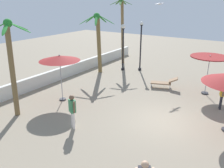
% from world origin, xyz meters
% --- Properties ---
extents(ground_plane, '(56.00, 56.00, 0.00)m').
position_xyz_m(ground_plane, '(0.00, 0.00, 0.00)').
color(ground_plane, gray).
extents(boundary_wall, '(25.20, 0.30, 0.91)m').
position_xyz_m(boundary_wall, '(0.00, 9.43, 0.45)').
color(boundary_wall, silver).
rests_on(boundary_wall, ground_plane).
extents(patio_umbrella_0, '(2.41, 2.41, 2.63)m').
position_xyz_m(patio_umbrella_0, '(5.06, -0.81, 2.38)').
color(patio_umbrella_0, '#333338').
rests_on(patio_umbrella_0, ground_plane).
extents(patio_umbrella_2, '(2.43, 2.43, 2.89)m').
position_xyz_m(patio_umbrella_2, '(-0.89, 6.41, 2.66)').
color(patio_umbrella_2, '#333338').
rests_on(patio_umbrella_2, ground_plane).
extents(palm_tree_0, '(2.05, 2.13, 5.07)m').
position_xyz_m(palm_tree_0, '(-3.58, 7.06, 3.12)').
color(palm_tree_0, brown).
rests_on(palm_tree_0, ground_plane).
extents(palm_tree_1, '(2.71, 2.79, 4.95)m').
position_xyz_m(palm_tree_1, '(5.07, 7.95, 3.06)').
color(palm_tree_1, brown).
rests_on(palm_tree_1, ground_plane).
extents(palm_tree_3, '(2.01, 1.97, 6.10)m').
position_xyz_m(palm_tree_3, '(8.70, 7.84, 3.67)').
color(palm_tree_3, brown).
rests_on(palm_tree_3, ground_plane).
extents(lamp_post_0, '(0.37, 0.37, 3.98)m').
position_xyz_m(lamp_post_0, '(6.89, 6.65, 2.47)').
color(lamp_post_0, black).
rests_on(lamp_post_0, ground_plane).
extents(lamp_post_1, '(0.29, 0.29, 4.20)m').
position_xyz_m(lamp_post_1, '(7.64, 5.34, 2.23)').
color(lamp_post_1, black).
rests_on(lamp_post_1, ground_plane).
extents(lounge_chair_1, '(1.14, 1.92, 0.82)m').
position_xyz_m(lounge_chair_1, '(4.58, 1.89, 0.40)').
color(lounge_chair_1, '#B7B7BC').
rests_on(lounge_chair_1, ground_plane).
extents(guest_1, '(0.37, 0.51, 1.75)m').
position_xyz_m(guest_1, '(-3.11, 3.52, 1.07)').
color(guest_1, silver).
rests_on(guest_1, ground_plane).
extents(guest_2, '(0.54, 0.33, 1.63)m').
position_xyz_m(guest_2, '(3.10, -2.07, 0.98)').
color(guest_2, '#26262D').
rests_on(guest_2, ground_plane).
extents(seagull_0, '(1.03, 0.39, 0.14)m').
position_xyz_m(seagull_0, '(7.10, 3.62, 5.62)').
color(seagull_0, white).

